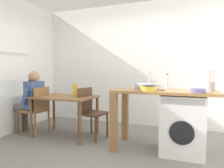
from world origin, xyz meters
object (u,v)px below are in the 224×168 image
Objects in this scene: washing_machine at (182,124)px; mixing_bowl at (149,88)px; dining_table at (65,101)px; utensil_crock at (211,86)px; bottle_tall_green at (167,82)px; chair_person_seat at (38,108)px; chair_opposite at (90,110)px; vase at (75,90)px; seated_person at (31,99)px; colander at (198,90)px.

mixing_bowl reaches higher than washing_machine.
utensil_crock reaches higher than dining_table.
bottle_tall_green reaches higher than washing_machine.
chair_person_seat is at bearing -179.66° from washing_machine.
chair_opposite is 0.48m from vase.
seated_person is at bearing 175.30° from mixing_bowl.
vase is at bearing -178.16° from bottle_tall_green.
seated_person is at bearing -167.10° from vase.
mixing_bowl reaches higher than colander.
seated_person is 5.08× the size of mixing_bowl.
dining_table is 1.65m from mixing_bowl.
washing_machine is at bearing -2.44° from dining_table.
washing_machine is 3.64× the size of mixing_bowl.
chair_opposite is 3.77× the size of bottle_tall_green.
utensil_crock is (2.43, -0.04, 0.35)m from dining_table.
utensil_crock is 2.28m from vase.
dining_table is 1.86m from bottle_tall_green.
seated_person is (-0.16, 0.01, 0.16)m from chair_person_seat.
seated_person is at bearing -174.34° from bottle_tall_green.
chair_person_seat is 3.01m from utensil_crock.
mixing_bowl reaches higher than dining_table.
chair_person_seat is at bearing -178.69° from utensil_crock.
vase is at bearing -85.73° from chair_opposite.
chair_person_seat is at bearing -169.28° from dining_table.
colander is (2.79, -0.20, 0.44)m from chair_person_seat.
chair_person_seat is at bearing -90.00° from seated_person.
colander is (0.44, -0.46, -0.08)m from bottle_tall_green.
chair_person_seat and chair_opposite have the same top height.
bottle_tall_green is 0.49m from mixing_bowl.
mixing_bowl is 1.50m from vase.
washing_machine is at bearing 130.74° from colander.
seated_person is at bearing 175.95° from colander.
mixing_bowl reaches higher than chair_person_seat.
seated_person is 6.00× the size of colander.
bottle_tall_green is at bearing 104.45° from chair_opposite.
mixing_bowl is at bearing -14.91° from vase.
chair_opposite is 1.26m from mixing_bowl.
vase reaches higher than chair_person_seat.
colander is (0.19, -0.22, 0.52)m from washing_machine.
seated_person reaches higher than chair_person_seat.
seated_person is at bearing -179.82° from washing_machine.
seated_person reaches higher than dining_table.
vase is (-0.33, 0.04, 0.35)m from chair_opposite.
bottle_tall_green is 0.80× the size of utensil_crock.
colander reaches higher than washing_machine.
chair_opposite is 2.01m from utensil_crock.
colander reaches higher than chair_person_seat.
vase reaches higher than chair_opposite.
bottle_tall_green is 1.19× the size of colander.
chair_opposite is 1.21m from seated_person.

